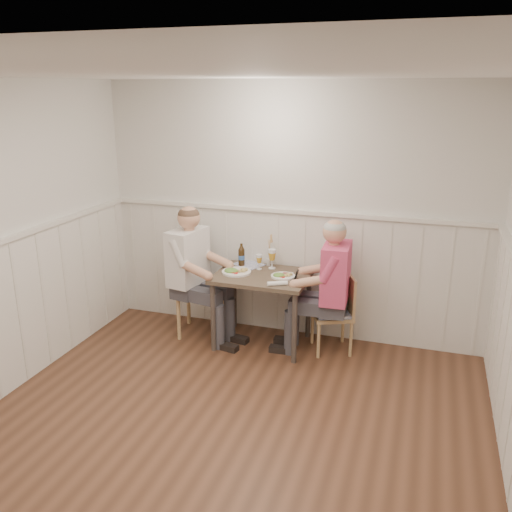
# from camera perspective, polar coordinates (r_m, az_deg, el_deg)

# --- Properties ---
(ground_plane) EXTENTS (4.50, 4.50, 0.00)m
(ground_plane) POSITION_cam_1_polar(r_m,az_deg,el_deg) (4.13, -4.91, -20.34)
(ground_plane) COLOR #4B2E1E
(room_shell) EXTENTS (4.04, 4.54, 2.60)m
(room_shell) POSITION_cam_1_polar(r_m,az_deg,el_deg) (3.42, -5.56, 0.23)
(room_shell) COLOR silver
(room_shell) RESTS_ON ground
(wainscot) EXTENTS (4.00, 4.49, 1.34)m
(wainscot) POSITION_cam_1_polar(r_m,az_deg,el_deg) (4.32, -1.59, -7.77)
(wainscot) COLOR silver
(wainscot) RESTS_ON ground
(dining_table) EXTENTS (0.92, 0.70, 0.75)m
(dining_table) POSITION_cam_1_polar(r_m,az_deg,el_deg) (5.40, 0.66, -2.95)
(dining_table) COLOR #483B2E
(dining_table) RESTS_ON ground
(chair_right) EXTENTS (0.49, 0.49, 0.79)m
(chair_right) POSITION_cam_1_polar(r_m,az_deg,el_deg) (5.41, 8.53, -5.65)
(chair_right) COLOR #A27856
(chair_right) RESTS_ON ground
(chair_left) EXTENTS (0.54, 0.54, 0.98)m
(chair_left) POSITION_cam_1_polar(r_m,az_deg,el_deg) (5.73, -6.41, -3.11)
(chair_left) COLOR #A27856
(chair_left) RESTS_ON ground
(man_in_pink) EXTENTS (0.65, 0.45, 1.38)m
(man_in_pink) POSITION_cam_1_polar(r_m,az_deg,el_deg) (5.26, 7.83, -4.49)
(man_in_pink) COLOR #3F3F47
(man_in_pink) RESTS_ON ground
(diner_cream) EXTENTS (0.71, 0.51, 1.42)m
(diner_cream) POSITION_cam_1_polar(r_m,az_deg,el_deg) (5.61, -6.73, -2.84)
(diner_cream) COLOR #3F3F47
(diner_cream) RESTS_ON ground
(plate_man) EXTENTS (0.24, 0.24, 0.06)m
(plate_man) POSITION_cam_1_polar(r_m,az_deg,el_deg) (5.29, 2.78, -2.02)
(plate_man) COLOR white
(plate_man) RESTS_ON dining_table
(plate_diner) EXTENTS (0.29, 0.29, 0.07)m
(plate_diner) POSITION_cam_1_polar(r_m,az_deg,el_deg) (5.40, -2.24, -1.56)
(plate_diner) COLOR white
(plate_diner) RESTS_ON dining_table
(beer_glass_a) EXTENTS (0.08, 0.08, 0.20)m
(beer_glass_a) POSITION_cam_1_polar(r_m,az_deg,el_deg) (5.50, 1.71, 0.04)
(beer_glass_a) COLOR silver
(beer_glass_a) RESTS_ON dining_table
(beer_glass_b) EXTENTS (0.06, 0.06, 0.16)m
(beer_glass_b) POSITION_cam_1_polar(r_m,az_deg,el_deg) (5.48, 0.34, -0.37)
(beer_glass_b) COLOR silver
(beer_glass_b) RESTS_ON dining_table
(beer_bottle) EXTENTS (0.07, 0.07, 0.24)m
(beer_bottle) POSITION_cam_1_polar(r_m,az_deg,el_deg) (5.59, -1.54, 0.00)
(beer_bottle) COLOR #31210F
(beer_bottle) RESTS_ON dining_table
(rolled_napkin) EXTENTS (0.19, 0.12, 0.04)m
(rolled_napkin) POSITION_cam_1_polar(r_m,az_deg,el_deg) (5.06, 2.26, -2.90)
(rolled_napkin) COLOR white
(rolled_napkin) RESTS_ON dining_table
(grass_vase) EXTENTS (0.04, 0.04, 0.36)m
(grass_vase) POSITION_cam_1_polar(r_m,az_deg,el_deg) (5.58, 1.34, 0.55)
(grass_vase) COLOR silver
(grass_vase) RESTS_ON dining_table
(gingham_mat) EXTENTS (0.35, 0.32, 0.01)m
(gingham_mat) POSITION_cam_1_polar(r_m,az_deg,el_deg) (5.66, -0.75, -0.89)
(gingham_mat) COLOR #5564A3
(gingham_mat) RESTS_ON dining_table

